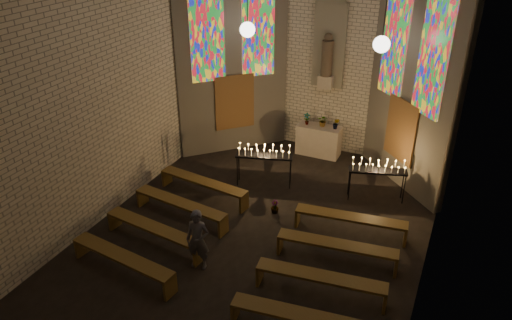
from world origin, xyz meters
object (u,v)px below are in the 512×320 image
Objects in this scene: votive_stand_left at (264,153)px; votive_stand_right at (378,168)px; visitor at (198,240)px; aisle_flower_pot at (275,207)px; altar at (319,140)px.

votive_stand_right is (3.16, 0.55, -0.04)m from votive_stand_left.
visitor reaches higher than votive_stand_right.
aisle_flower_pot is at bearing -159.38° from votive_stand_right.
aisle_flower_pot is (0.03, -3.78, -0.31)m from altar.
votive_stand_right is at bearing -7.26° from votive_stand_left.
votive_stand_left is at bearing 81.85° from visitor.
visitor is at bearing -105.02° from aisle_flower_pot.
visitor is (0.13, -4.00, -0.29)m from votive_stand_left.
votive_stand_left is 1.13× the size of visitor.
visitor is (-3.03, -4.55, -0.25)m from votive_stand_right.
votive_stand_left is 1.04× the size of votive_stand_right.
votive_stand_left is 3.21m from votive_stand_right.
votive_stand_left reaches higher than altar.
altar is 2.71m from votive_stand_left.
votive_stand_left is (-0.87, 1.26, 0.85)m from aisle_flower_pot.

